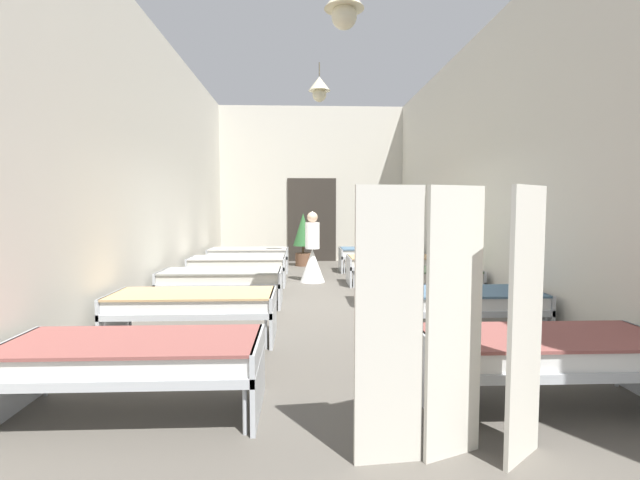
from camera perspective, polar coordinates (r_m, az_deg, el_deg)
ground_plane at (r=7.41m, az=0.11°, el=-8.48°), size 5.86×12.63×0.10m
room_shell at (r=8.45m, az=-0.24°, el=8.61°), size 5.66×12.23×4.45m
bed_left_row_0 at (r=3.82m, az=-22.18°, el=-13.38°), size 1.90×0.84×0.57m
bed_right_row_0 at (r=4.08m, az=26.11°, el=-12.39°), size 1.90×0.84×0.57m
bed_left_row_1 at (r=5.59m, az=-15.54°, el=-7.69°), size 1.90×0.84×0.57m
bed_right_row_1 at (r=5.77m, az=17.00°, el=-7.35°), size 1.90×0.84×0.57m
bed_left_row_2 at (r=7.42m, az=-12.20°, el=-4.72°), size 1.90×0.84×0.57m
bed_right_row_2 at (r=7.56m, az=12.20°, el=-4.56°), size 1.90×0.84×0.57m
bed_left_row_3 at (r=9.28m, az=-10.21°, el=-2.93°), size 1.90×0.84×0.57m
bed_right_row_3 at (r=9.39m, az=9.28°, el=-2.84°), size 1.90×0.84×0.57m
bed_left_row_4 at (r=11.16m, az=-8.89°, el=-1.73°), size 1.90×0.84×0.57m
bed_right_row_4 at (r=11.25m, az=7.32°, el=-1.67°), size 1.90×0.84×0.57m
nurse_near_aisle at (r=9.55m, az=-0.95°, el=-2.12°), size 0.52×0.52×1.49m
potted_plant at (r=12.17m, az=-2.13°, el=0.60°), size 0.54×0.54×1.41m
privacy_screen at (r=2.95m, az=16.68°, el=-10.14°), size 1.22×0.30×1.70m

